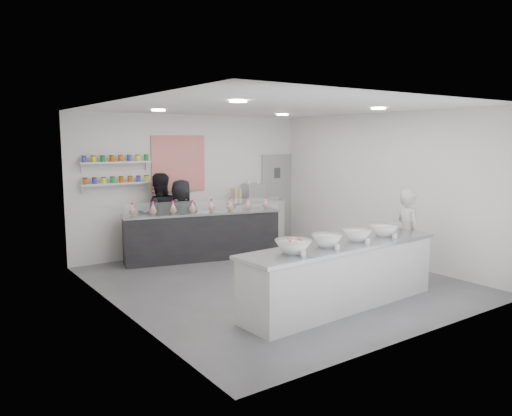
{
  "coord_description": "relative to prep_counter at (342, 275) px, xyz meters",
  "views": [
    {
      "loc": [
        -5.15,
        -6.77,
        2.47
      ],
      "look_at": [
        -0.12,
        0.4,
        1.26
      ],
      "focal_mm": 35.0,
      "sensor_mm": 36.0,
      "label": 1
    }
  ],
  "objects": [
    {
      "name": "floor",
      "position": [
        -0.01,
        1.62,
        -0.48
      ],
      "size": [
        6.0,
        6.0,
        0.0
      ],
      "primitive_type": "plane",
      "color": "#515156",
      "rests_on": "ground"
    },
    {
      "name": "ceiling",
      "position": [
        -0.01,
        1.62,
        2.52
      ],
      "size": [
        6.0,
        6.0,
        0.0
      ],
      "primitive_type": "plane",
      "rotation": [
        3.14,
        0.0,
        0.0
      ],
      "color": "white",
      "rests_on": "floor"
    },
    {
      "name": "back_wall",
      "position": [
        -0.01,
        4.62,
        1.02
      ],
      "size": [
        5.5,
        0.0,
        5.5
      ],
      "primitive_type": "plane",
      "rotation": [
        1.57,
        0.0,
        0.0
      ],
      "color": "white",
      "rests_on": "floor"
    },
    {
      "name": "left_wall",
      "position": [
        -2.76,
        1.62,
        1.02
      ],
      "size": [
        0.0,
        6.0,
        6.0
      ],
      "primitive_type": "plane",
      "rotation": [
        1.57,
        0.0,
        1.57
      ],
      "color": "white",
      "rests_on": "floor"
    },
    {
      "name": "right_wall",
      "position": [
        2.74,
        1.62,
        1.02
      ],
      "size": [
        0.0,
        6.0,
        6.0
      ],
      "primitive_type": "plane",
      "rotation": [
        1.57,
        0.0,
        -1.57
      ],
      "color": "white",
      "rests_on": "floor"
    },
    {
      "name": "back_door",
      "position": [
        2.29,
        4.59,
        0.57
      ],
      "size": [
        0.88,
        0.04,
        2.1
      ],
      "primitive_type": "cube",
      "color": "#969693",
      "rests_on": "floor"
    },
    {
      "name": "pattern_panel",
      "position": [
        -0.36,
        4.59,
        1.47
      ],
      "size": [
        1.25,
        0.03,
        1.2
      ],
      "primitive_type": "cube",
      "color": "red",
      "rests_on": "back_wall"
    },
    {
      "name": "jar_shelf_lower",
      "position": [
        -1.76,
        4.52,
        1.12
      ],
      "size": [
        1.45,
        0.22,
        0.04
      ],
      "primitive_type": "cube",
      "color": "silver",
      "rests_on": "back_wall"
    },
    {
      "name": "jar_shelf_upper",
      "position": [
        -1.76,
        4.52,
        1.54
      ],
      "size": [
        1.45,
        0.22,
        0.04
      ],
      "primitive_type": "cube",
      "color": "silver",
      "rests_on": "back_wall"
    },
    {
      "name": "preserve_jars",
      "position": [
        -1.76,
        4.5,
        1.4
      ],
      "size": [
        1.45,
        0.1,
        0.56
      ],
      "primitive_type": null,
      "color": "#CF5917",
      "rests_on": "jar_shelf_lower"
    },
    {
      "name": "downlight_0",
      "position": [
        -1.41,
        0.62,
        2.5
      ],
      "size": [
        0.24,
        0.24,
        0.02
      ],
      "primitive_type": "cylinder",
      "color": "white",
      "rests_on": "ceiling"
    },
    {
      "name": "downlight_1",
      "position": [
        1.39,
        0.62,
        2.5
      ],
      "size": [
        0.24,
        0.24,
        0.02
      ],
      "primitive_type": "cylinder",
      "color": "white",
      "rests_on": "ceiling"
    },
    {
      "name": "downlight_2",
      "position": [
        -1.41,
        3.22,
        2.5
      ],
      "size": [
        0.24,
        0.24,
        0.02
      ],
      "primitive_type": "cylinder",
      "color": "white",
      "rests_on": "ceiling"
    },
    {
      "name": "downlight_3",
      "position": [
        1.39,
        3.22,
        2.5
      ],
      "size": [
        0.24,
        0.24,
        0.02
      ],
      "primitive_type": "cylinder",
      "color": "white",
      "rests_on": "ceiling"
    },
    {
      "name": "prep_counter",
      "position": [
        0.0,
        0.0,
        0.0
      ],
      "size": [
        3.53,
        0.98,
        0.95
      ],
      "primitive_type": "cube",
      "rotation": [
        0.0,
        0.0,
        0.05
      ],
      "color": "beige",
      "rests_on": "floor"
    },
    {
      "name": "back_bar",
      "position": [
        -0.26,
        3.75,
        0.02
      ],
      "size": [
        3.26,
        1.35,
        1.0
      ],
      "primitive_type": "cube",
      "rotation": [
        0.0,
        0.0,
        -0.25
      ],
      "color": "black",
      "rests_on": "floor"
    },
    {
      "name": "sneeze_guard",
      "position": [
        -0.33,
        3.48,
        0.66
      ],
      "size": [
        3.08,
        0.79,
        0.27
      ],
      "primitive_type": "cube",
      "rotation": [
        0.0,
        0.0,
        -0.25
      ],
      "color": "white",
      "rests_on": "back_bar"
    },
    {
      "name": "espresso_ledge",
      "position": [
        1.54,
        4.4,
        0.04
      ],
      "size": [
        1.4,
        0.44,
        1.04
      ],
      "primitive_type": "cube",
      "color": "beige",
      "rests_on": "floor"
    },
    {
      "name": "espresso_machine",
      "position": [
        1.47,
        4.4,
        0.75
      ],
      "size": [
        0.51,
        0.35,
        0.39
      ],
      "primitive_type": "cube",
      "color": "#93969E",
      "rests_on": "espresso_ledge"
    },
    {
      "name": "cup_stacks",
      "position": [
        0.99,
        4.4,
        0.72
      ],
      "size": [
        0.24,
        0.24,
        0.33
      ],
      "primitive_type": null,
      "color": "#CEB692",
      "rests_on": "espresso_ledge"
    },
    {
      "name": "prep_bowls",
      "position": [
        0.0,
        0.0,
        0.56
      ],
      "size": [
        2.42,
        0.67,
        0.18
      ],
      "primitive_type": null,
      "rotation": [
        0.0,
        0.0,
        0.05
      ],
      "color": "white",
      "rests_on": "prep_counter"
    },
    {
      "name": "label_cards",
      "position": [
        -0.03,
        -0.54,
        0.51
      ],
      "size": [
        2.01,
        0.04,
        0.07
      ],
      "primitive_type": null,
      "color": "white",
      "rests_on": "prep_counter"
    },
    {
      "name": "cookie_bags",
      "position": [
        -0.26,
        3.75,
        0.65
      ],
      "size": [
        2.88,
        0.85,
        0.26
      ],
      "primitive_type": null,
      "rotation": [
        0.0,
        0.0,
        -0.25
      ],
      "color": "#FF94CC",
      "rests_on": "back_bar"
    },
    {
      "name": "woman_prep",
      "position": [
        1.94,
        0.34,
        0.34
      ],
      "size": [
        0.56,
        0.69,
        1.63
      ],
      "primitive_type": "imported",
      "rotation": [
        0.0,
        0.0,
        1.24
      ],
      "color": "beige",
      "rests_on": "floor"
    },
    {
      "name": "staff_left",
      "position": [
        -1.01,
        4.22,
        0.42
      ],
      "size": [
        1.04,
        0.92,
        1.8
      ],
      "primitive_type": "imported",
      "rotation": [
        0.0,
        0.0,
        2.82
      ],
      "color": "black",
      "rests_on": "floor"
    },
    {
      "name": "staff_right",
      "position": [
        -0.57,
        4.07,
        0.35
      ],
      "size": [
        0.95,
        0.79,
        1.66
      ],
      "primitive_type": "imported",
      "rotation": [
        0.0,
        0.0,
        2.77
      ],
      "color": "black",
      "rests_on": "floor"
    }
  ]
}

